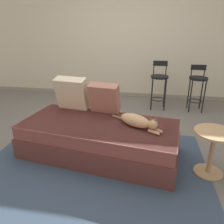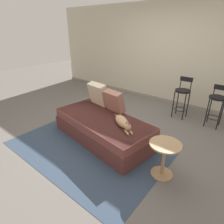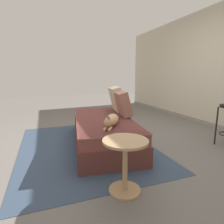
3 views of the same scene
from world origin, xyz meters
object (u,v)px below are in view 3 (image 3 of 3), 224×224
(couch, at_px, (103,131))
(throw_pillow_corner, at_px, (117,99))
(cat, at_px, (112,120))
(throw_pillow_middle, at_px, (123,104))
(side_table, at_px, (125,158))

(couch, distance_m, throw_pillow_corner, 0.79)
(couch, bearing_deg, cat, -3.23)
(couch, height_order, throw_pillow_corner, throw_pillow_corner)
(throw_pillow_middle, distance_m, cat, 0.63)
(throw_pillow_middle, relative_size, cat, 0.67)
(cat, xyz_separation_m, side_table, (0.84, -0.17, -0.17))
(couch, bearing_deg, throw_pillow_middle, 89.69)
(couch, relative_size, throw_pillow_corner, 4.31)
(throw_pillow_middle, bearing_deg, side_table, -22.55)
(throw_pillow_corner, distance_m, side_table, 1.95)
(throw_pillow_corner, bearing_deg, throw_pillow_middle, -8.29)
(couch, distance_m, side_table, 1.35)
(couch, xyz_separation_m, throw_pillow_corner, (-0.49, 0.43, 0.46))
(throw_pillow_corner, height_order, throw_pillow_middle, throw_pillow_corner)
(throw_pillow_corner, height_order, cat, throw_pillow_corner)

